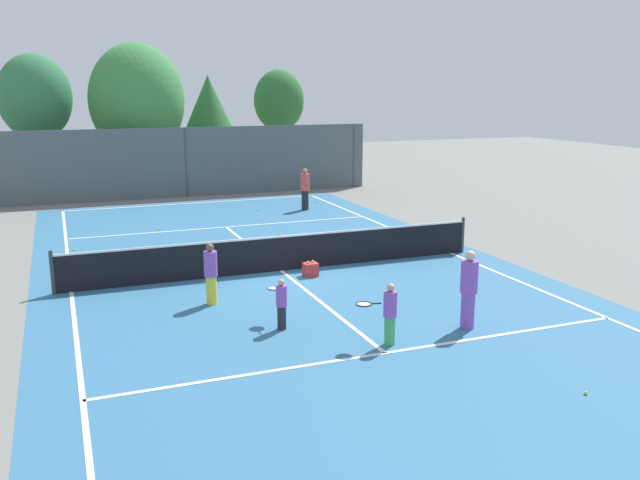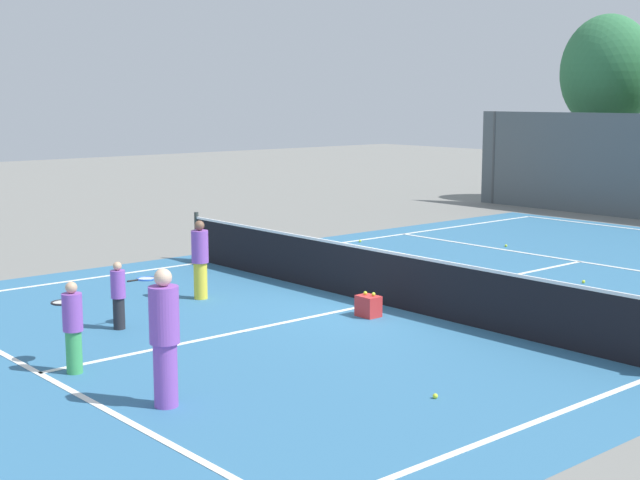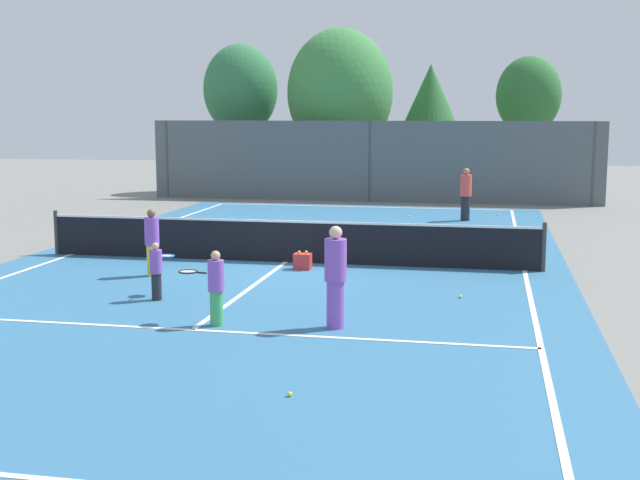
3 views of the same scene
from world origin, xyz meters
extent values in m
plane|color=slate|center=(0.00, 0.00, 0.00)|extent=(80.00, 80.00, 0.00)
cube|color=teal|center=(0.00, 0.00, 0.00)|extent=(13.00, 25.00, 0.00)
cube|color=white|center=(-5.50, 0.00, 0.01)|extent=(0.10, 24.00, 0.01)
cube|color=white|center=(5.50, 0.00, 0.01)|extent=(0.10, 24.00, 0.01)
cube|color=white|center=(0.00, 12.00, 0.01)|extent=(11.00, 0.10, 0.01)
cube|color=white|center=(0.00, -6.40, 0.01)|extent=(11.00, 0.10, 0.01)
cube|color=white|center=(0.00, 6.40, 0.01)|extent=(11.00, 0.10, 0.01)
cube|color=white|center=(0.00, 0.00, 0.01)|extent=(0.10, 12.80, 0.01)
cylinder|color=#333833|center=(-5.90, 0.00, 0.55)|extent=(0.10, 0.10, 1.10)
cylinder|color=#333833|center=(5.90, 0.00, 0.55)|extent=(0.10, 0.10, 1.10)
cube|color=black|center=(0.00, 0.00, 0.47)|extent=(11.80, 0.03, 0.95)
cube|color=white|center=(0.00, 0.00, 0.97)|extent=(11.80, 0.04, 0.05)
cube|color=#515B60|center=(0.00, 14.00, 1.60)|extent=(18.00, 0.06, 3.20)
cylinder|color=#3F4447|center=(0.00, 14.00, 1.60)|extent=(0.12, 0.12, 3.20)
cylinder|color=#3F4447|center=(8.50, 14.00, 1.60)|extent=(0.12, 0.12, 3.20)
cylinder|color=brown|center=(6.25, 19.17, 1.50)|extent=(0.40, 0.40, 3.00)
ellipsoid|color=#2D6B33|center=(6.25, 19.17, 4.27)|extent=(2.82, 2.48, 3.38)
cylinder|color=brown|center=(-6.27, 17.26, 1.52)|extent=(0.46, 0.46, 3.04)
ellipsoid|color=#337547|center=(-6.27, 17.26, 4.54)|extent=(3.32, 2.93, 3.99)
cylinder|color=brown|center=(2.05, 18.17, 1.17)|extent=(0.46, 0.46, 2.34)
cone|color=#2D6B33|center=(2.05, 18.17, 3.98)|extent=(2.94, 2.94, 3.27)
cylinder|color=brown|center=(-1.72, 16.86, 1.17)|extent=(0.45, 0.45, 2.33)
ellipsoid|color=#3D8442|center=(-1.72, 16.86, 4.37)|extent=(4.53, 4.33, 5.44)
cylinder|color=#232328|center=(3.93, 8.71, 0.40)|extent=(0.30, 0.30, 0.81)
cylinder|color=#E54C3F|center=(3.93, 8.71, 1.16)|extent=(0.37, 0.37, 0.71)
sphere|color=#A37556|center=(3.93, 8.71, 1.62)|extent=(0.22, 0.22, 0.22)
cylinder|color=purple|center=(2.25, -5.78, 0.39)|extent=(0.29, 0.29, 0.79)
cylinder|color=purple|center=(2.25, -5.78, 1.13)|extent=(0.36, 0.36, 0.69)
sphere|color=beige|center=(2.25, -5.78, 1.59)|extent=(0.21, 0.21, 0.21)
cylinder|color=#3FA559|center=(0.29, -6.02, 0.29)|extent=(0.22, 0.22, 0.59)
cylinder|color=purple|center=(0.29, -6.02, 0.84)|extent=(0.27, 0.27, 0.51)
sphere|color=tan|center=(0.29, -6.02, 1.18)|extent=(0.16, 0.16, 0.16)
cylinder|color=black|center=(0.01, -5.96, 0.87)|extent=(0.20, 0.07, 0.03)
torus|color=black|center=(-0.23, -5.91, 0.87)|extent=(0.39, 0.39, 0.03)
cylinder|color=silver|center=(-0.23, -5.91, 0.87)|extent=(0.33, 0.33, 0.00)
cylinder|color=#232328|center=(-1.43, -4.41, 0.26)|extent=(0.19, 0.19, 0.51)
cylinder|color=purple|center=(-1.43, -4.41, 0.74)|extent=(0.23, 0.23, 0.45)
sphere|color=tan|center=(-1.43, -4.41, 1.03)|extent=(0.14, 0.14, 0.14)
cylinder|color=black|center=(-1.43, -4.15, 0.76)|extent=(0.03, 0.20, 0.03)
torus|color=blue|center=(-1.42, -3.90, 0.76)|extent=(0.33, 0.33, 0.03)
cylinder|color=silver|center=(-1.42, -3.90, 0.76)|extent=(0.28, 0.28, 0.00)
cylinder|color=yellow|center=(-2.43, -2.19, 0.34)|extent=(0.25, 0.25, 0.68)
cylinder|color=purple|center=(-2.43, -2.19, 0.98)|extent=(0.31, 0.31, 0.60)
sphere|color=brown|center=(-2.43, -2.19, 1.37)|extent=(0.18, 0.18, 0.18)
cube|color=red|center=(0.58, -0.80, 0.18)|extent=(0.38, 0.30, 0.36)
sphere|color=#CCE533|center=(0.51, -0.80, 0.39)|extent=(0.07, 0.07, 0.07)
sphere|color=#CCE533|center=(0.66, -0.76, 0.39)|extent=(0.07, 0.07, 0.07)
sphere|color=#CCE533|center=(4.99, 10.26, 0.03)|extent=(0.07, 0.07, 0.07)
sphere|color=#CCE533|center=(1.41, 4.38, 0.03)|extent=(0.07, 0.07, 0.07)
sphere|color=#CCE533|center=(-2.98, 2.02, 0.03)|extent=(0.07, 0.07, 0.07)
sphere|color=#CCE533|center=(4.20, 2.54, 0.03)|extent=(0.07, 0.07, 0.07)
sphere|color=#CCE533|center=(-2.38, 6.80, 0.03)|extent=(0.07, 0.07, 0.07)
sphere|color=#CCE533|center=(2.04, 9.26, 0.03)|extent=(0.07, 0.07, 0.07)
sphere|color=#CCE533|center=(4.68, 10.91, 0.03)|extent=(0.07, 0.07, 0.07)
sphere|color=#CCE533|center=(4.19, -3.12, 0.03)|extent=(0.07, 0.07, 0.07)
sphere|color=#CCE533|center=(5.47, 2.04, 0.03)|extent=(0.07, 0.07, 0.07)
sphere|color=#CCE533|center=(-5.29, 4.56, 0.03)|extent=(0.07, 0.07, 0.07)
sphere|color=#CCE533|center=(2.31, -9.22, 0.03)|extent=(0.07, 0.07, 0.07)
sphere|color=#CCE533|center=(3.39, 3.71, 0.03)|extent=(0.07, 0.07, 0.07)
camera|label=1|loc=(-5.59, -17.19, 4.99)|focal=37.70mm
camera|label=2|loc=(11.38, -11.23, 3.69)|focal=50.83mm
camera|label=3|loc=(4.66, -18.93, 3.49)|focal=46.95mm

